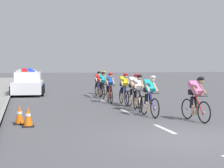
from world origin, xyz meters
The scene contains 17 objects.
ground_plane centered at (0.00, 0.00, 0.00)m, with size 160.00×160.00×0.00m, color #56565B.
kerb_edge centered at (-4.86, 14.00, 0.07)m, with size 0.16×60.00×0.13m, color #9E9E99.
lane_markings_centre centered at (0.00, 5.50, 0.00)m, with size 0.14×17.60×0.01m.
cyclist_lead centered at (1.60, 2.63, 0.79)m, with size 0.45×1.72×1.56m.
cyclist_second centered at (0.47, 4.07, 0.79)m, with size 0.44×1.72×1.56m.
cyclist_third centered at (0.54, 5.68, 0.79)m, with size 0.45×1.72×1.56m.
cyclist_fourth centered at (0.77, 6.93, 0.79)m, with size 0.45×1.72×1.56m.
cyclist_fifth centered at (0.63, 8.04, 0.79)m, with size 0.42×1.72×1.56m.
cyclist_sixth centered at (0.17, 9.08, 0.79)m, with size 0.44×1.72×1.56m.
cyclist_seventh centered at (0.36, 11.61, 0.79)m, with size 0.44×1.72×1.56m.
cyclist_eighth centered at (0.92, 14.02, 0.79)m, with size 0.45×1.72×1.56m.
cyclist_ninth centered at (0.36, 12.80, 0.79)m, with size 0.42×1.72×1.56m.
police_car_nearest centered at (-3.73, 15.02, 0.68)m, with size 2.27×4.53×1.59m.
police_car_second centered at (-3.73, 20.58, 0.68)m, with size 2.16×4.48×1.59m.
police_car_third centered at (-3.73, 26.47, 0.68)m, with size 2.15×4.47×1.59m.
traffic_cone_near centered at (-3.95, 2.89, 0.31)m, with size 0.36×0.36×0.64m.
traffic_cone_mid centered at (-4.21, 3.44, 0.31)m, with size 0.36×0.36×0.64m.
Camera 1 is at (-4.10, -8.33, 1.91)m, focal length 57.08 mm.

